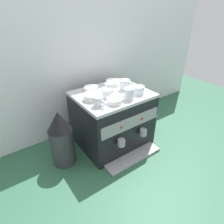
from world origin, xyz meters
TOP-DOWN VIEW (x-y plane):
  - ground_plane at (0.00, 0.00)m, footprint 4.00×4.00m
  - tiled_backsplash_wall at (0.00, 0.35)m, footprint 2.80×0.03m
  - espresso_machine at (0.00, -0.00)m, footprint 0.56×0.57m
  - ceramic_cup_0 at (0.04, -0.15)m, footprint 0.07×0.12m
  - ceramic_cup_1 at (-0.19, -0.12)m, footprint 0.06×0.10m
  - ceramic_cup_2 at (-0.01, 0.03)m, footprint 0.09×0.07m
  - ceramic_cup_3 at (0.15, -0.12)m, footprint 0.10×0.10m
  - ceramic_cup_4 at (0.13, -0.01)m, footprint 0.09×0.11m
  - ceramic_cup_5 at (-0.07, -0.04)m, footprint 0.10×0.07m
  - ceramic_bowl_0 at (-0.11, 0.13)m, footprint 0.11×0.11m
  - ceramic_bowl_1 at (-0.18, -0.01)m, footprint 0.12×0.12m
  - ceramic_bowl_2 at (0.11, 0.13)m, footprint 0.12×0.12m
  - ceramic_bowl_3 at (-0.08, -0.15)m, footprint 0.11×0.11m
  - coffee_grinder at (-0.44, 0.01)m, footprint 0.17×0.17m
  - milk_pitcher at (0.42, -0.05)m, footprint 0.10×0.10m

SIDE VIEW (x-z plane):
  - ground_plane at x=0.00m, z-range 0.00..0.00m
  - milk_pitcher at x=0.42m, z-range 0.00..0.13m
  - coffee_grinder at x=-0.44m, z-range 0.00..0.43m
  - espresso_machine at x=0.00m, z-range 0.00..0.45m
  - ceramic_bowl_3 at x=-0.08m, z-range 0.45..0.49m
  - ceramic_bowl_0 at x=-0.11m, z-range 0.45..0.49m
  - ceramic_bowl_2 at x=0.11m, z-range 0.45..0.49m
  - ceramic_bowl_1 at x=-0.18m, z-range 0.45..0.49m
  - ceramic_cup_3 at x=0.15m, z-range 0.45..0.51m
  - ceramic_cup_5 at x=-0.07m, z-range 0.45..0.51m
  - ceramic_cup_1 at x=-0.19m, z-range 0.45..0.52m
  - ceramic_cup_2 at x=-0.01m, z-range 0.45..0.52m
  - ceramic_cup_4 at x=0.13m, z-range 0.45..0.53m
  - ceramic_cup_0 at x=0.04m, z-range 0.45..0.54m
  - tiled_backsplash_wall at x=0.00m, z-range 0.00..1.08m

